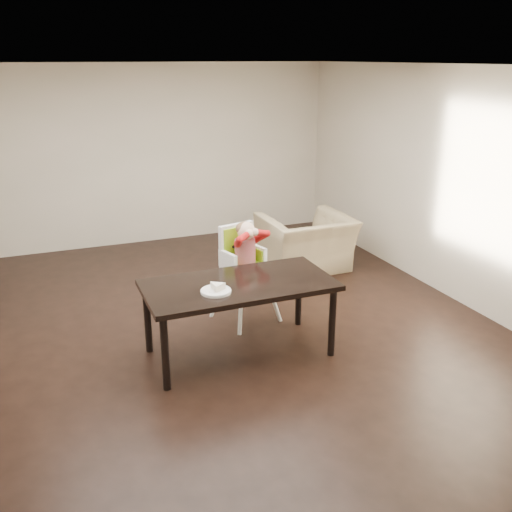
{
  "coord_description": "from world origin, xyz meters",
  "views": [
    {
      "loc": [
        -1.59,
        -5.16,
        2.78
      ],
      "look_at": [
        0.46,
        -0.07,
        0.85
      ],
      "focal_mm": 40.0,
      "sensor_mm": 36.0,
      "label": 1
    }
  ],
  "objects": [
    {
      "name": "armchair",
      "position": [
        1.79,
        1.43,
        0.5
      ],
      "size": [
        1.16,
        0.76,
        1.0
      ],
      "primitive_type": "imported",
      "rotation": [
        0.0,
        0.0,
        3.16
      ],
      "color": "tan",
      "rests_on": "ground"
    },
    {
      "name": "room_walls",
      "position": [
        0.0,
        0.0,
        1.86
      ],
      "size": [
        6.02,
        7.02,
        2.71
      ],
      "color": "beige",
      "rests_on": "ground"
    },
    {
      "name": "high_chair",
      "position": [
        0.45,
        0.28,
        0.8
      ],
      "size": [
        0.57,
        0.57,
        1.13
      ],
      "rotation": [
        0.0,
        0.0,
        0.26
      ],
      "color": "white",
      "rests_on": "ground"
    },
    {
      "name": "dining_table",
      "position": [
        0.13,
        -0.45,
        0.67
      ],
      "size": [
        1.8,
        0.9,
        0.75
      ],
      "color": "black",
      "rests_on": "ground"
    },
    {
      "name": "plate",
      "position": [
        -0.14,
        -0.59,
        0.78
      ],
      "size": [
        0.31,
        0.31,
        0.08
      ],
      "rotation": [
        0.0,
        0.0,
        0.1
      ],
      "color": "white",
      "rests_on": "dining_table"
    },
    {
      "name": "ground",
      "position": [
        0.0,
        0.0,
        0.0
      ],
      "size": [
        7.0,
        7.0,
        0.0
      ],
      "primitive_type": "plane",
      "color": "black",
      "rests_on": "ground"
    }
  ]
}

